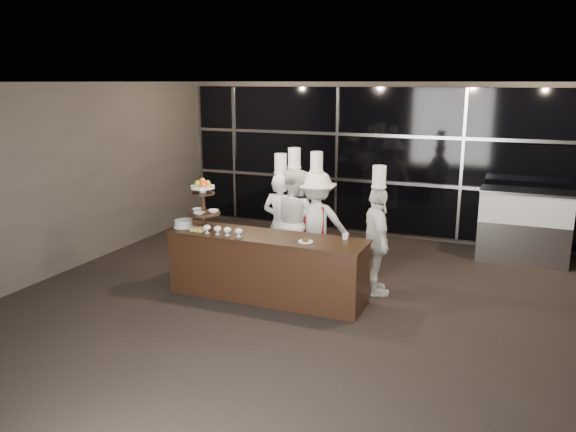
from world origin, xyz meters
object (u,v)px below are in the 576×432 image
at_px(chef_a, 281,223).
at_px(chef_c, 316,224).
at_px(chef_d, 377,240).
at_px(display_stand, 203,200).
at_px(chef_b, 294,221).
at_px(display_case, 524,222).
at_px(buffet_counter, 267,266).
at_px(layer_cake, 184,224).

height_order(chef_a, chef_c, chef_c).
bearing_deg(chef_d, display_stand, -162.99).
distance_m(chef_a, chef_b, 0.22).
bearing_deg(chef_c, display_case, 34.29).
bearing_deg(display_case, buffet_counter, -136.14).
relative_size(display_case, chef_a, 0.76).
bearing_deg(chef_b, chef_d, -12.97).
height_order(layer_cake, chef_b, chef_b).
bearing_deg(display_case, chef_b, -147.26).
height_order(buffet_counter, display_case, display_case).
distance_m(buffet_counter, layer_cake, 1.41).
bearing_deg(chef_a, display_stand, -128.07).
relative_size(buffet_counter, chef_a, 1.47).
relative_size(display_stand, chef_b, 0.37).
bearing_deg(chef_b, chef_a, -166.31).
height_order(buffet_counter, chef_d, chef_d).
distance_m(display_stand, layer_cake, 0.49).
height_order(chef_a, chef_b, chef_b).
distance_m(display_stand, chef_b, 1.52).
bearing_deg(chef_d, chef_a, 170.40).
xyz_separation_m(display_case, chef_a, (-3.54, -2.19, 0.16)).
bearing_deg(display_stand, chef_b, 46.70).
xyz_separation_m(buffet_counter, display_stand, (-1.00, -0.00, 0.87)).
height_order(buffet_counter, chef_a, chef_a).
relative_size(display_case, chef_b, 0.73).
xyz_separation_m(chef_a, chef_c, (0.53, 0.14, 0.00)).
bearing_deg(chef_a, chef_d, -9.60).
bearing_deg(chef_d, chef_c, 158.77).
distance_m(buffet_counter, chef_d, 1.60).
xyz_separation_m(chef_c, chef_d, (1.07, -0.42, -0.04)).
bearing_deg(layer_cake, buffet_counter, 2.17).
bearing_deg(chef_c, layer_cake, -143.84).
height_order(display_stand, chef_a, chef_a).
bearing_deg(chef_b, layer_cake, -139.90).
bearing_deg(layer_cake, display_stand, 8.94).
height_order(display_stand, layer_cake, display_stand).
xyz_separation_m(display_stand, chef_b, (0.99, 1.05, -0.46)).
bearing_deg(chef_b, buffet_counter, -89.53).
relative_size(buffet_counter, display_case, 1.92).
height_order(chef_b, chef_d, chef_b).
bearing_deg(display_stand, layer_cake, -171.06).
distance_m(layer_cake, chef_b, 1.71).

